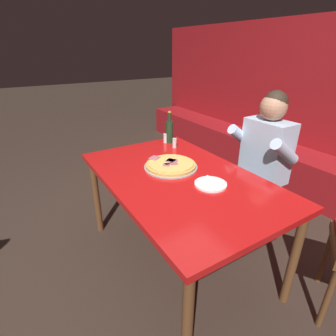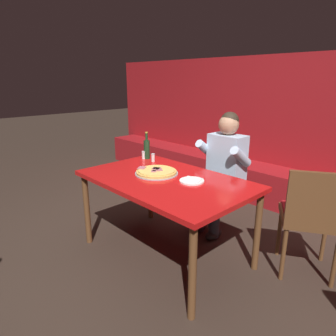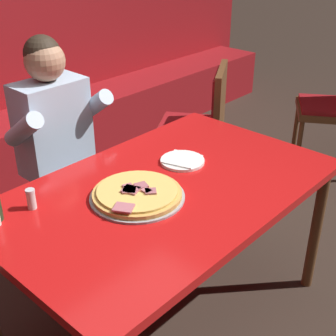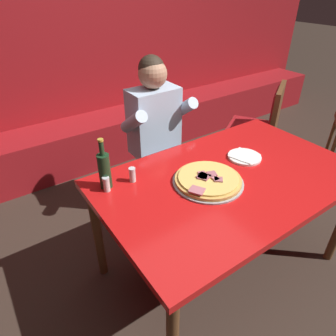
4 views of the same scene
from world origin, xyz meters
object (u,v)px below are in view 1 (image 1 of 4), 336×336
at_px(plate_white_paper, 211,184).
at_px(beer_bottle, 169,131).
at_px(pizza, 171,165).
at_px(shaker_black_pepper, 165,139).
at_px(shaker_red_pepper_flakes, 174,143).
at_px(diner_seated_blue_shirt, 258,161).
at_px(main_dining_table, 179,185).

distance_m(plate_white_paper, beer_bottle, 0.88).
bearing_deg(pizza, shaker_black_pepper, 152.97).
bearing_deg(pizza, shaker_red_pepper_flakes, 143.26).
relative_size(pizza, shaker_black_pepper, 4.61).
distance_m(pizza, shaker_red_pepper_flakes, 0.42).
height_order(beer_bottle, diner_seated_blue_shirt, diner_seated_blue_shirt).
xyz_separation_m(main_dining_table, pizza, (-0.15, 0.03, 0.09)).
height_order(pizza, diner_seated_blue_shirt, diner_seated_blue_shirt).
xyz_separation_m(plate_white_paper, shaker_black_pepper, (-0.86, 0.18, 0.03)).
relative_size(shaker_black_pepper, shaker_red_pepper_flakes, 1.00).
relative_size(plate_white_paper, beer_bottle, 0.72).
distance_m(pizza, shaker_black_pepper, 0.56).
relative_size(main_dining_table, pizza, 3.83).
distance_m(pizza, plate_white_paper, 0.38).
bearing_deg(pizza, diner_seated_blue_shirt, 76.83).
xyz_separation_m(plate_white_paper, diner_seated_blue_shirt, (-0.19, 0.68, -0.06)).
distance_m(main_dining_table, plate_white_paper, 0.26).
xyz_separation_m(pizza, shaker_red_pepper_flakes, (-0.34, 0.25, 0.02)).
relative_size(shaker_black_pepper, diner_seated_blue_shirt, 0.07).
bearing_deg(beer_bottle, shaker_black_pepper, -110.66).
relative_size(shaker_red_pepper_flakes, diner_seated_blue_shirt, 0.07).
bearing_deg(diner_seated_blue_shirt, shaker_black_pepper, -143.20).
height_order(plate_white_paper, diner_seated_blue_shirt, diner_seated_blue_shirt).
height_order(pizza, plate_white_paper, pizza).
bearing_deg(beer_bottle, main_dining_table, -26.50).
bearing_deg(shaker_red_pepper_flakes, main_dining_table, -29.72).
bearing_deg(plate_white_paper, beer_bottle, 165.77).
bearing_deg(shaker_red_pepper_flakes, plate_white_paper, -14.23).
xyz_separation_m(beer_bottle, shaker_black_pepper, (-0.01, -0.04, -0.07)).
relative_size(pizza, plate_white_paper, 1.89).
distance_m(beer_bottle, shaker_red_pepper_flakes, 0.16).
height_order(main_dining_table, diner_seated_blue_shirt, diner_seated_blue_shirt).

